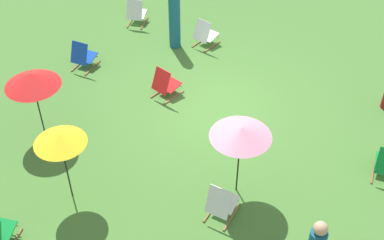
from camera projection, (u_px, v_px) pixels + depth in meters
name	position (u px, v px, depth m)	size (l,w,h in m)	color
ground_plane	(215.00, 108.00, 12.90)	(40.00, 40.00, 0.00)	#477A33
deckchair_0	(205.00, 34.00, 14.83)	(0.62, 0.84, 0.83)	olive
deckchair_2	(221.00, 203.00, 10.08)	(0.49, 0.76, 0.83)	olive
deckchair_4	(83.00, 56.00, 13.98)	(0.53, 0.79, 0.83)	olive
deckchair_6	(136.00, 13.00, 15.77)	(0.67, 0.86, 0.83)	olive
deckchair_8	(165.00, 84.00, 13.02)	(0.64, 0.85, 0.83)	olive
umbrella_0	(241.00, 132.00, 9.80)	(1.21, 1.21, 1.72)	black
umbrella_1	(60.00, 139.00, 9.67)	(1.01, 1.01, 1.73)	black
umbrella_2	(32.00, 79.00, 11.21)	(1.23, 1.23, 1.69)	black
person_3	(175.00, 19.00, 14.48)	(0.45, 0.45, 1.83)	#195972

